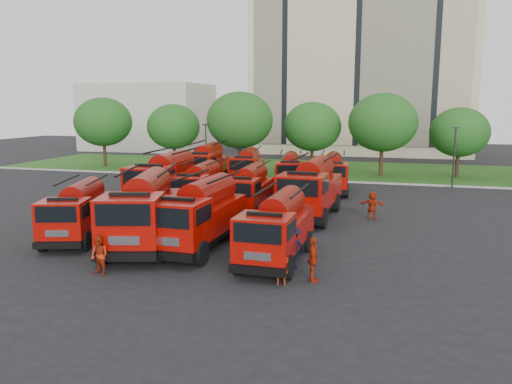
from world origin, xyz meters
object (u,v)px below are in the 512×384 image
fire_truck_10 (291,172)px  firefighter_1 (100,275)px  firefighter_4 (182,233)px  fire_truck_2 (200,214)px  firefighter_0 (281,285)px  fire_truck_8 (205,165)px  fire_truck_5 (199,186)px  fire_truck_3 (277,228)px  firefighter_3 (292,269)px  fire_truck_9 (248,167)px  fire_truck_6 (248,190)px  fire_truck_1 (144,211)px  fire_truck_0 (78,211)px  fire_truck_11 (333,173)px  fire_truck_7 (311,188)px  firefighter_5 (372,219)px  fire_truck_4 (166,180)px  firefighter_2 (313,281)px

fire_truck_10 → firefighter_1: bearing=-109.1°
firefighter_4 → firefighter_1: bearing=109.5°
fire_truck_2 → firefighter_0: fire_truck_2 is taller
fire_truck_8 → fire_truck_5: bearing=-78.0°
fire_truck_3 → firefighter_3: fire_truck_3 is taller
fire_truck_2 → fire_truck_9: 19.68m
fire_truck_6 → firefighter_1: bearing=-103.8°
fire_truck_5 → fire_truck_6: fire_truck_6 is taller
fire_truck_8 → fire_truck_10: bearing=-5.8°
fire_truck_2 → firefighter_3: (5.02, -2.03, -1.65)m
fire_truck_10 → firefighter_0: size_ratio=4.58×
fire_truck_3 → fire_truck_1: bearing=177.1°
fire_truck_3 → firefighter_4: 7.09m
firefighter_3 → fire_truck_0: bearing=-51.4°
fire_truck_1 → fire_truck_9: bearing=76.2°
fire_truck_8 → firefighter_1: fire_truck_8 is taller
fire_truck_11 → firefighter_3: (0.75, -19.60, -1.52)m
fire_truck_10 → firefighter_3: 20.28m
fire_truck_3 → fire_truck_7: 9.18m
fire_truck_8 → firefighter_4: fire_truck_8 is taller
firefighter_3 → firefighter_5: bearing=-147.3°
firefighter_4 → firefighter_5: 11.62m
fire_truck_11 → fire_truck_4: bearing=-145.7°
fire_truck_9 → firefighter_1: 24.32m
fire_truck_0 → fire_truck_10: size_ratio=0.99×
fire_truck_6 → fire_truck_7: 4.09m
fire_truck_4 → firefighter_1: fire_truck_4 is taller
firefighter_1 → fire_truck_0: bearing=148.8°
fire_truck_6 → firefighter_4: fire_truck_6 is taller
fire_truck_9 → fire_truck_1: bearing=-96.5°
fire_truck_6 → fire_truck_5: bearing=169.0°
fire_truck_4 → fire_truck_9: bearing=72.4°
firefighter_4 → fire_truck_4: bearing=-35.1°
firefighter_5 → fire_truck_3: bearing=71.8°
fire_truck_7 → firefighter_5: fire_truck_7 is taller
fire_truck_11 → fire_truck_1: bearing=-117.1°
firefighter_0 → firefighter_4: 9.41m
firefighter_2 → fire_truck_10: bearing=2.4°
firefighter_3 → firefighter_5: firefighter_3 is taller
firefighter_5 → firefighter_4: bearing=35.5°
fire_truck_5 → fire_truck_6: size_ratio=1.00×
fire_truck_0 → fire_truck_9: fire_truck_9 is taller
fire_truck_2 → firefighter_2: (6.10, -3.29, -1.65)m
fire_truck_1 → fire_truck_10: size_ratio=1.21×
fire_truck_1 → fire_truck_10: bearing=63.5°
fire_truck_3 → fire_truck_11: size_ratio=0.96×
fire_truck_1 → firefighter_5: bearing=25.1°
fire_truck_7 → firefighter_2: size_ratio=4.38×
fire_truck_9 → fire_truck_10: fire_truck_9 is taller
fire_truck_5 → fire_truck_8: bearing=104.3°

